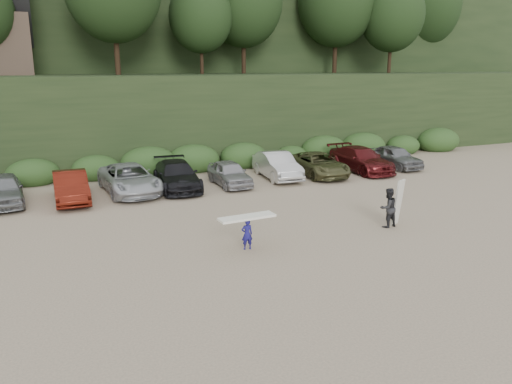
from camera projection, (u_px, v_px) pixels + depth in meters
name	position (u px, v px, depth m)	size (l,w,h in m)	color
ground	(280.00, 243.00, 19.17)	(120.00, 120.00, 0.00)	tan
hillside_backdrop	(115.00, 17.00, 48.25)	(90.00, 41.50, 28.00)	black
parked_cars	(121.00, 180.00, 26.23)	(37.06, 5.88, 1.63)	#ABAAAF
child_surfer	(247.00, 227.00, 18.33)	(2.17, 0.73, 1.29)	navy
adult_surfer	(389.00, 207.00, 20.92)	(1.31, 0.72, 1.99)	black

